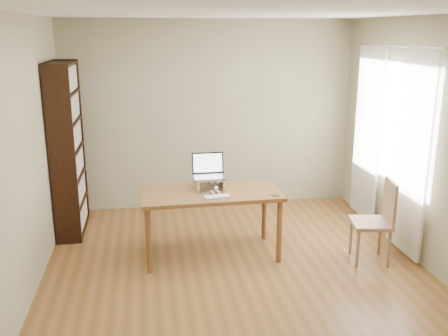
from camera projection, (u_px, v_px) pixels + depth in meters
The scene contains 10 objects.
room at pixel (243, 153), 4.80m from camera, with size 4.04×4.54×2.64m.
bookshelf at pixel (68, 149), 6.05m from camera, with size 0.30×0.90×2.10m.
curtains at pixel (387, 142), 5.87m from camera, with size 0.03×1.90×2.25m.
desk at pixel (211, 199), 5.47m from camera, with size 1.53×0.79×0.75m.
laptop_stand at pixel (210, 182), 5.50m from camera, with size 0.32×0.25×0.13m.
laptop at pixel (209, 171), 5.53m from camera, with size 0.36×0.30×0.25m.
keyboard at pixel (217, 197), 5.24m from camera, with size 0.29×0.15×0.02m.
coaster at pixel (275, 195), 5.30m from camera, with size 0.09×0.09×0.01m, color brown.
cat at pixel (210, 183), 5.53m from camera, with size 0.24×0.48×0.15m.
chair at pixel (377, 218), 5.38m from camera, with size 0.47×0.47×0.92m.
Camera 1 is at (-0.87, -4.57, 2.45)m, focal length 40.00 mm.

